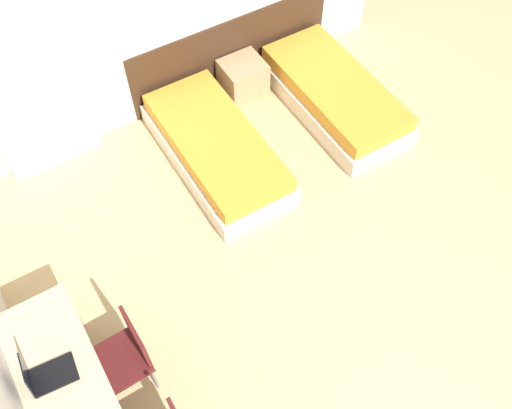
% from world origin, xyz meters
% --- Properties ---
extents(wall_back, '(5.65, 0.05, 2.70)m').
position_xyz_m(wall_back, '(0.00, 4.54, 1.35)').
color(wall_back, silver).
rests_on(wall_back, ground_plane).
extents(headboard_panel, '(2.50, 0.03, 0.85)m').
position_xyz_m(headboard_panel, '(0.90, 4.51, 0.43)').
color(headboard_panel, '#382316').
rests_on(headboard_panel, ground_plane).
extents(bed_near_window, '(0.88, 1.90, 0.39)m').
position_xyz_m(bed_near_window, '(0.14, 3.53, 0.19)').
color(bed_near_window, beige).
rests_on(bed_near_window, ground_plane).
extents(bed_near_door, '(0.88, 1.90, 0.39)m').
position_xyz_m(bed_near_door, '(1.67, 3.53, 0.19)').
color(bed_near_door, beige).
rests_on(bed_near_door, ground_plane).
extents(nightstand, '(0.47, 0.42, 0.44)m').
position_xyz_m(nightstand, '(0.90, 4.26, 0.22)').
color(nightstand, tan).
rests_on(nightstand, ground_plane).
extents(radiator, '(0.97, 0.12, 0.51)m').
position_xyz_m(radiator, '(-1.31, 4.42, 0.26)').
color(radiator, silver).
rests_on(radiator, ground_plane).
extents(chair_near_laptop, '(0.44, 0.44, 0.90)m').
position_xyz_m(chair_near_laptop, '(-1.58, 1.83, 0.51)').
color(chair_near_laptop, '#511919').
rests_on(chair_near_laptop, ground_plane).
extents(laptop, '(0.34, 0.25, 0.33)m').
position_xyz_m(laptop, '(-2.12, 1.85, 0.83)').
color(laptop, black).
rests_on(laptop, desk).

